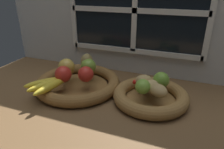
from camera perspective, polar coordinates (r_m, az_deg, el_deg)
ground_plane at (r=82.07cm, az=0.34°, el=-7.81°), size 140.00×90.00×3.00cm
back_wall at (r=99.16cm, az=6.69°, el=15.80°), size 140.00×4.60×55.00cm
fruit_bowl_left at (r=90.01cm, az=-9.53°, el=-2.38°), size 36.55×36.55×4.89cm
fruit_bowl_right at (r=80.12cm, az=10.77°, el=-5.99°), size 28.94×28.94×4.89cm
apple_golden_left at (r=91.59cm, az=-12.71°, el=2.13°), size 7.32×7.32×7.32cm
apple_red_front at (r=84.88cm, az=-13.56°, el=0.08°), size 6.82×6.82×6.82cm
apple_red_right at (r=83.69cm, az=-7.38°, el=0.11°), size 6.50×6.50×6.50cm
apple_green_back at (r=91.19cm, az=-6.68°, el=2.32°), size 6.85×6.85×6.85cm
pear_brown at (r=93.18cm, az=-7.07°, el=3.33°), size 6.08×6.58×8.50cm
banana_bunch_front at (r=82.67cm, az=-17.28°, el=-2.53°), size 13.53×18.01×2.91cm
potato_small at (r=74.69cm, az=12.95°, el=-4.23°), size 8.93×8.30×4.62cm
potato_oblong at (r=80.79cm, az=8.96°, el=-1.66°), size 7.74×6.70×4.57cm
potato_back at (r=81.46cm, az=12.95°, el=-1.84°), size 6.44×8.01×4.41cm
potato_large at (r=77.93cm, az=11.03°, el=-3.03°), size 7.59×7.93×4.06cm
lime_near at (r=74.64cm, az=8.63°, el=-3.44°), size 5.63×5.63×5.63cm
lime_far at (r=80.51cm, az=13.65°, el=-1.49°), size 6.28×6.28×6.28cm
chili_pepper at (r=79.19cm, az=10.04°, el=-3.41°), size 12.97×6.22×1.79cm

